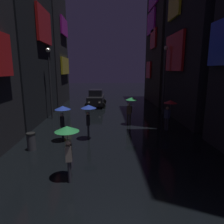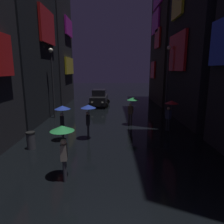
{
  "view_description": "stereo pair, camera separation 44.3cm",
  "coord_description": "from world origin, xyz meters",
  "views": [
    {
      "loc": [
        -0.45,
        -3.54,
        4.14
      ],
      "look_at": [
        0.0,
        8.66,
        1.54
      ],
      "focal_mm": 32.0,
      "sensor_mm": 36.0,
      "label": 1
    },
    {
      "loc": [
        -0.0,
        -3.55,
        4.14
      ],
      "look_at": [
        0.0,
        8.66,
        1.54
      ],
      "focal_mm": 32.0,
      "sensor_mm": 36.0,
      "label": 2
    }
  ],
  "objects": [
    {
      "name": "building_right_far",
      "position": [
        7.47,
        22.05,
        8.23
      ],
      "size": [
        4.25,
        8.1,
        16.42
      ],
      "color": "#2D2826",
      "rests_on": "ground"
    },
    {
      "name": "streetlamp_left_far",
      "position": [
        -5.0,
        13.41,
        3.63
      ],
      "size": [
        0.36,
        0.36,
        5.86
      ],
      "color": "#2D2D33",
      "rests_on": "ground"
    },
    {
      "name": "streetlamp_right_far",
      "position": [
        5.0,
        14.67,
        3.81
      ],
      "size": [
        0.36,
        0.36,
        6.19
      ],
      "color": "#2D2D33",
      "rests_on": "ground"
    },
    {
      "name": "car_distant",
      "position": [
        -1.45,
        19.2,
        0.93
      ],
      "size": [
        2.4,
        4.22,
        1.92
      ],
      "color": "black",
      "rests_on": "ground"
    },
    {
      "name": "pedestrian_midstreet_left_blue",
      "position": [
        -2.88,
        7.73,
        1.67
      ],
      "size": [
        0.9,
        0.9,
        2.12
      ],
      "color": "black",
      "rests_on": "ground"
    },
    {
      "name": "building_left_far",
      "position": [
        -7.48,
        21.55,
        6.87
      ],
      "size": [
        4.25,
        7.09,
        13.74
      ],
      "color": "black",
      "rests_on": "ground"
    },
    {
      "name": "pedestrian_midstreet_centre_green",
      "position": [
        1.5,
        11.14,
        1.67
      ],
      "size": [
        0.9,
        0.9,
        2.12
      ],
      "color": "#38332D",
      "rests_on": "ground"
    },
    {
      "name": "pedestrian_near_crossing_green",
      "position": [
        -1.83,
        3.47,
        1.67
      ],
      "size": [
        0.9,
        0.9,
        2.12
      ],
      "color": "#2D2D38",
      "rests_on": "ground"
    },
    {
      "name": "pedestrian_foreground_left_red",
      "position": [
        3.93,
        9.62,
        1.67
      ],
      "size": [
        0.9,
        0.9,
        2.12
      ],
      "color": "#2D2D38",
      "rests_on": "ground"
    },
    {
      "name": "pedestrian_far_right_blue",
      "position": [
        -1.42,
        8.05,
        1.67
      ],
      "size": [
        0.9,
        0.9,
        2.12
      ],
      "color": "#2D2D38",
      "rests_on": "ground"
    },
    {
      "name": "trash_bin",
      "position": [
        -4.3,
        6.46,
        0.47
      ],
      "size": [
        0.46,
        0.46,
        0.93
      ],
      "color": "#3F3F47",
      "rests_on": "ground"
    }
  ]
}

